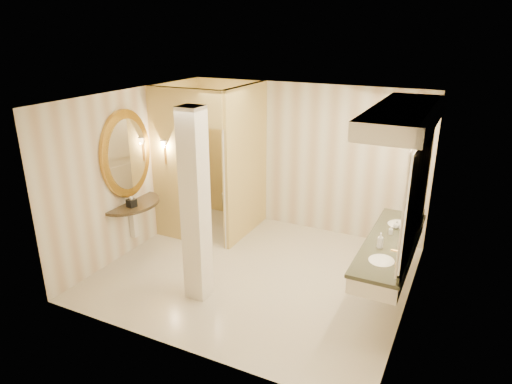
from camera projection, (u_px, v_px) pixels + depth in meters
floor at (255, 272)px, 7.13m from camera, size 4.50×4.50×0.00m
ceiling at (255, 98)px, 6.20m from camera, size 4.50×4.50×0.00m
wall_back at (303, 158)px, 8.35m from camera, size 4.50×0.02×2.70m
wall_front at (174, 248)px, 4.98m from camera, size 4.50×0.02×2.70m
wall_left at (134, 171)px, 7.59m from camera, size 0.02×4.00×2.70m
wall_right at (416, 218)px, 5.73m from camera, size 0.02×4.00×2.70m
toilet_closet at (223, 163)px, 7.93m from camera, size 1.50×1.55×2.70m
wall_sconce at (164, 145)px, 7.69m from camera, size 0.14×0.14×0.42m
vanity at (399, 189)px, 5.94m from camera, size 0.75×2.48×2.09m
console_shelf at (128, 175)px, 7.41m from camera, size 1.10×1.10×2.00m
pillar at (195, 207)px, 6.09m from camera, size 0.30×0.30×2.70m
tissue_box at (132, 203)px, 7.35m from camera, size 0.15×0.15×0.13m
toilet at (241, 206)px, 8.82m from camera, size 0.53×0.75×0.70m
soap_bottle_a at (391, 230)px, 6.38m from camera, size 0.06×0.07×0.12m
soap_bottle_b at (397, 225)px, 6.56m from camera, size 0.12×0.12×0.13m
soap_bottle_c at (380, 241)px, 5.97m from camera, size 0.10×0.10×0.22m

